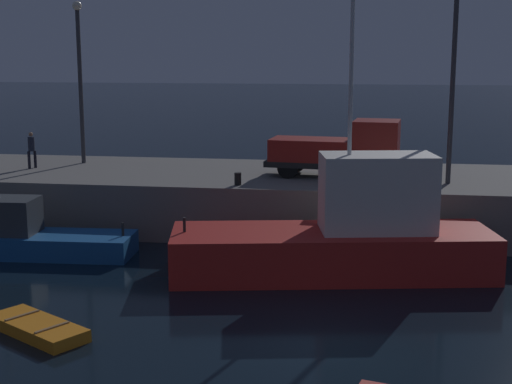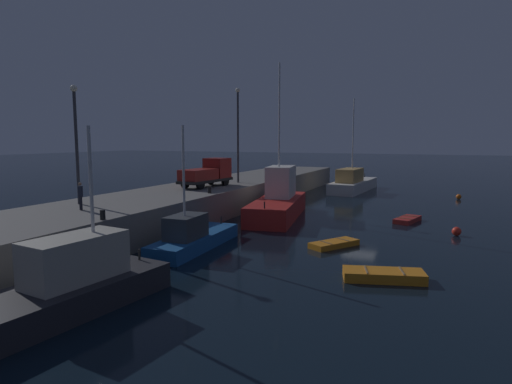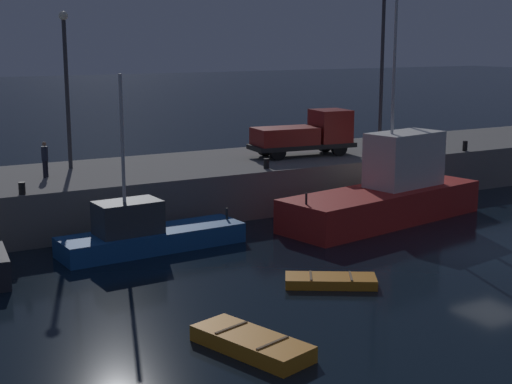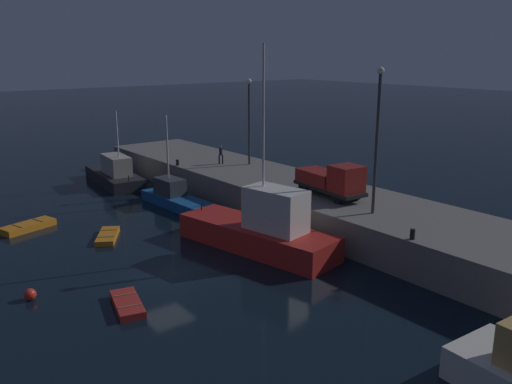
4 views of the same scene
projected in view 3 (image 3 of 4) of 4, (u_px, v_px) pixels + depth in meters
name	position (u px, v px, depth m)	size (l,w,h in m)	color
ground_plane	(493.00, 255.00, 30.97)	(320.00, 320.00, 0.00)	black
pier_quay	(305.00, 174.00, 42.80)	(59.05, 8.05, 2.32)	slate
fishing_trawler_red	(388.00, 193.00, 36.58)	(11.45, 5.29, 12.71)	red
fishing_boat_orange	(146.00, 233.00, 31.48)	(7.94, 2.57, 7.32)	#195193
rowboat_white_mid	(251.00, 343.00, 21.39)	(2.39, 3.93, 0.50)	orange
dinghy_red_small	(331.00, 281.00, 27.09)	(3.38, 2.71, 0.39)	orange
lamp_post_west	(66.00, 78.00, 36.93)	(0.44, 0.44, 7.64)	#38383D
lamp_post_east	(382.00, 59.00, 42.25)	(0.44, 0.44, 9.06)	#38383D
utility_truck	(307.00, 134.00, 41.65)	(6.01, 2.52, 2.48)	black
dockworker	(45.00, 157.00, 35.14)	(0.43, 0.43, 1.67)	black
bollard_west	(465.00, 146.00, 43.59)	(0.28, 0.28, 0.58)	black
bollard_central	(266.00, 164.00, 37.69)	(0.28, 0.28, 0.51)	black
bollard_east	(22.00, 188.00, 31.43)	(0.28, 0.28, 0.52)	black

